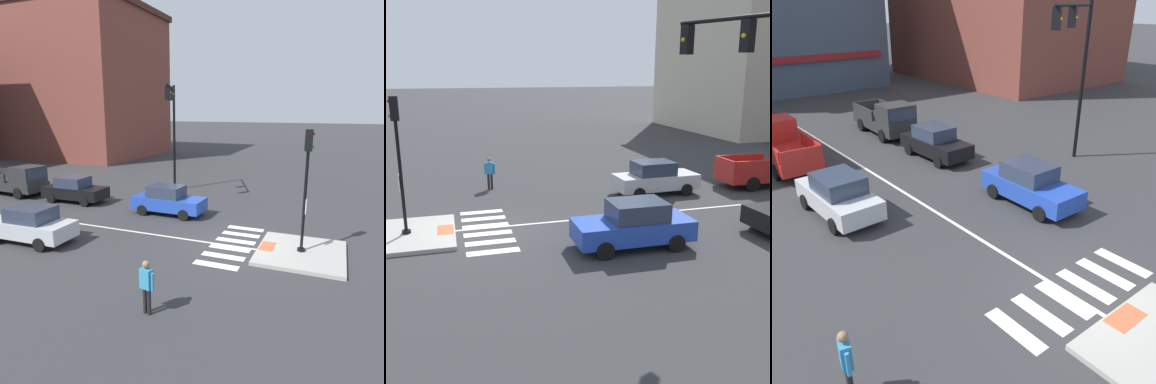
# 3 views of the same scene
# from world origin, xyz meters

# --- Properties ---
(ground_plane) EXTENTS (300.00, 300.00, 0.00)m
(ground_plane) POSITION_xyz_m (0.00, 0.00, 0.00)
(ground_plane) COLOR #333335
(traffic_island) EXTENTS (3.80, 3.47, 0.15)m
(traffic_island) POSITION_xyz_m (0.00, -2.56, 0.07)
(traffic_island) COLOR #A3A099
(traffic_island) RESTS_ON ground
(tactile_pad_front) EXTENTS (1.10, 0.60, 0.01)m
(tactile_pad_front) POSITION_xyz_m (0.00, -1.18, 0.15)
(tactile_pad_front) COLOR #DB5B38
(tactile_pad_front) RESTS_ON traffic_island
(signal_pole) EXTENTS (0.44, 0.38, 4.96)m
(signal_pole) POSITION_xyz_m (0.00, -2.57, 3.13)
(signal_pole) COLOR black
(signal_pole) RESTS_ON traffic_island
(crosswalk_stripe_a) EXTENTS (0.44, 1.80, 0.01)m
(crosswalk_stripe_a) POSITION_xyz_m (-2.35, 0.35, 0.00)
(crosswalk_stripe_a) COLOR silver
(crosswalk_stripe_a) RESTS_ON ground
(crosswalk_stripe_b) EXTENTS (0.44, 1.80, 0.01)m
(crosswalk_stripe_b) POSITION_xyz_m (-1.41, 0.35, 0.00)
(crosswalk_stripe_b) COLOR silver
(crosswalk_stripe_b) RESTS_ON ground
(crosswalk_stripe_c) EXTENTS (0.44, 1.80, 0.01)m
(crosswalk_stripe_c) POSITION_xyz_m (-0.47, 0.35, 0.00)
(crosswalk_stripe_c) COLOR silver
(crosswalk_stripe_c) RESTS_ON ground
(crosswalk_stripe_d) EXTENTS (0.44, 1.80, 0.01)m
(crosswalk_stripe_d) POSITION_xyz_m (0.47, 0.35, 0.00)
(crosswalk_stripe_d) COLOR silver
(crosswalk_stripe_d) RESTS_ON ground
(crosswalk_stripe_e) EXTENTS (0.44, 1.80, 0.01)m
(crosswalk_stripe_e) POSITION_xyz_m (1.41, 0.35, 0.00)
(crosswalk_stripe_e) COLOR silver
(crosswalk_stripe_e) RESTS_ON ground
(crosswalk_stripe_f) EXTENTS (0.44, 1.80, 0.01)m
(crosswalk_stripe_f) POSITION_xyz_m (2.35, 0.35, 0.00)
(crosswalk_stripe_f) COLOR silver
(crosswalk_stripe_f) RESTS_ON ground
(lane_centre_line) EXTENTS (0.14, 28.00, 0.01)m
(lane_centre_line) POSITION_xyz_m (-0.19, 10.00, 0.00)
(lane_centre_line) COLOR silver
(lane_centre_line) RESTS_ON ground
(building_far_block) EXTENTS (17.51, 16.22, 19.71)m
(building_far_block) POSITION_xyz_m (-24.43, 30.68, 9.87)
(building_far_block) COLOR beige
(building_far_block) RESTS_ON ground
(car_silver_westbound_far) EXTENTS (1.95, 4.15, 1.64)m
(car_silver_westbound_far) POSITION_xyz_m (-3.10, 8.90, 0.81)
(car_silver_westbound_far) COLOR silver
(car_silver_westbound_far) RESTS_ON ground
(car_blue_eastbound_mid) EXTENTS (1.88, 4.12, 1.64)m
(car_blue_eastbound_mid) POSITION_xyz_m (3.22, 5.10, 0.81)
(car_blue_eastbound_mid) COLOR #2347B7
(car_blue_eastbound_mid) RESTS_ON ground
(pedestrian_at_curb_left) EXTENTS (0.30, 0.54, 1.67)m
(pedestrian_at_curb_left) POSITION_xyz_m (-6.29, 1.14, 0.98)
(pedestrian_at_curb_left) COLOR black
(pedestrian_at_curb_left) RESTS_ON ground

